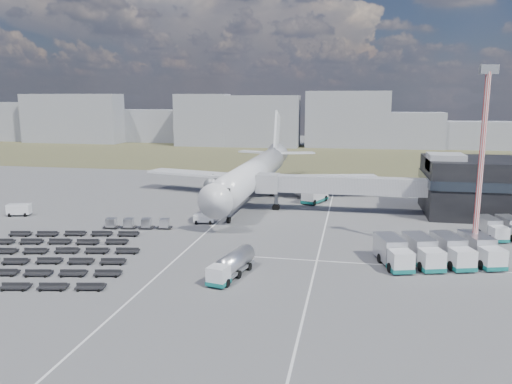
# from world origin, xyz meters

# --- Properties ---
(ground) EXTENTS (420.00, 420.00, 0.00)m
(ground) POSITION_xyz_m (0.00, 0.00, 0.00)
(ground) COLOR #565659
(ground) RESTS_ON ground
(grass_strip) EXTENTS (420.00, 90.00, 0.01)m
(grass_strip) POSITION_xyz_m (0.00, 110.00, 0.01)
(grass_strip) COLOR #4B492D
(grass_strip) RESTS_ON ground
(lane_markings) EXTENTS (47.12, 110.00, 0.01)m
(lane_markings) POSITION_xyz_m (9.77, 3.00, 0.01)
(lane_markings) COLOR silver
(lane_markings) RESTS_ON ground
(terminal) EXTENTS (30.40, 16.40, 11.00)m
(terminal) POSITION_xyz_m (47.77, 23.96, 5.25)
(terminal) COLOR black
(terminal) RESTS_ON ground
(jet_bridge) EXTENTS (30.30, 3.80, 7.05)m
(jet_bridge) POSITION_xyz_m (15.90, 20.42, 5.05)
(jet_bridge) COLOR #939399
(jet_bridge) RESTS_ON ground
(airliner) EXTENTS (51.59, 64.53, 17.62)m
(airliner) POSITION_xyz_m (0.00, 32.38, 5.29)
(airliner) COLOR silver
(airliner) RESTS_ON ground
(skyline) EXTENTS (297.33, 27.73, 23.57)m
(skyline) POSITION_xyz_m (-22.49, 148.36, 9.44)
(skyline) COLOR gray
(skyline) RESTS_ON ground
(fuel_tanker) EXTENTS (3.99, 9.00, 2.82)m
(fuel_tanker) POSITION_xyz_m (6.64, -15.77, 1.41)
(fuel_tanker) COLOR silver
(fuel_tanker) RESTS_ON ground
(pushback_tug) EXTENTS (3.64, 2.44, 1.51)m
(pushback_tug) POSITION_xyz_m (-4.00, 8.00, 0.75)
(pushback_tug) COLOR silver
(pushback_tug) RESTS_ON ground
(utility_van) EXTENTS (4.21, 2.72, 2.11)m
(utility_van) POSITION_xyz_m (-37.77, 6.81, 1.05)
(utility_van) COLOR silver
(utility_van) RESTS_ON ground
(catering_truck) EXTENTS (5.22, 7.47, 3.17)m
(catering_truck) POSITION_xyz_m (12.81, 28.63, 1.62)
(catering_truck) COLOR silver
(catering_truck) RESTS_ON ground
(service_trucks_near) EXTENTS (15.76, 11.45, 3.14)m
(service_trucks_near) POSITION_xyz_m (30.89, -6.37, 1.71)
(service_trucks_near) COLOR silver
(service_trucks_near) RESTS_ON ground
(uld_row) EXTENTS (10.98, 3.19, 1.51)m
(uld_row) POSITION_xyz_m (-13.34, 2.52, 0.90)
(uld_row) COLOR black
(uld_row) RESTS_ON ground
(baggage_dollies) EXTENTS (26.88, 26.88, 0.74)m
(baggage_dollies) POSITION_xyz_m (-19.52, -14.32, 0.37)
(baggage_dollies) COLOR black
(baggage_dollies) RESTS_ON ground
(floodlight_mast) EXTENTS (2.35, 1.90, 24.59)m
(floodlight_mast) POSITION_xyz_m (35.98, -2.87, 12.32)
(floodlight_mast) COLOR #B11F1C
(floodlight_mast) RESTS_ON ground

